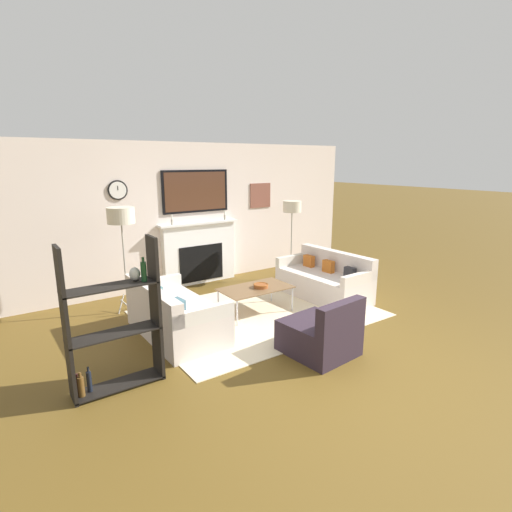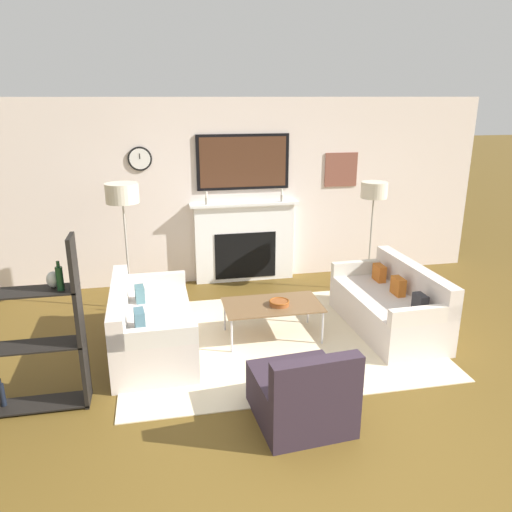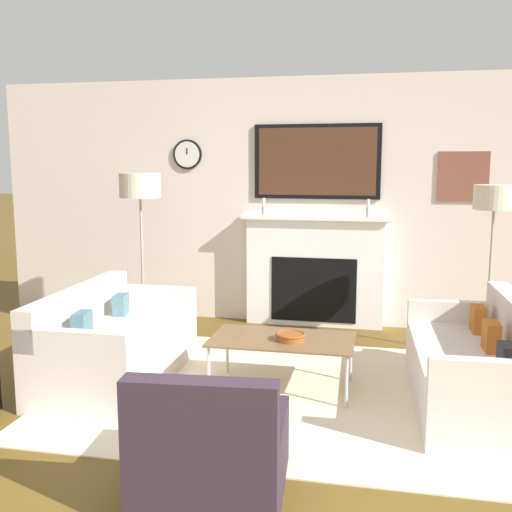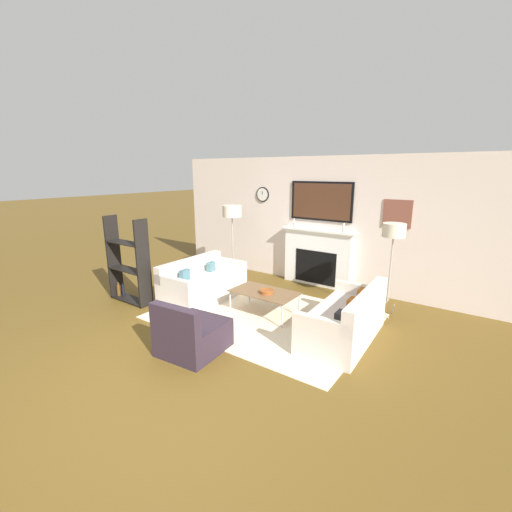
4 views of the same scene
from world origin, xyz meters
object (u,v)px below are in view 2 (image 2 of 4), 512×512
(couch_right, at_px, (391,306))
(floor_lamp_left, at_px, (122,195))
(armchair, at_px, (302,396))
(coffee_table, at_px, (272,306))
(shelf_unit, at_px, (26,334))
(couch_left, at_px, (150,327))
(floor_lamp_right, at_px, (374,192))
(decorative_bowl, at_px, (279,303))

(couch_right, relative_size, floor_lamp_left, 1.00)
(couch_right, height_order, armchair, couch_right)
(coffee_table, relative_size, floor_lamp_left, 0.66)
(coffee_table, height_order, floor_lamp_left, floor_lamp_left)
(coffee_table, relative_size, shelf_unit, 0.70)
(coffee_table, bearing_deg, armchair, -93.94)
(couch_left, relative_size, couch_right, 0.98)
(couch_left, height_order, floor_lamp_right, floor_lamp_right)
(couch_right, bearing_deg, decorative_bowl, 179.70)
(couch_right, bearing_deg, armchair, -135.32)
(coffee_table, relative_size, floor_lamp_right, 0.70)
(armchair, xyz_separation_m, floor_lamp_left, (-1.55, 2.80, 1.28))
(coffee_table, xyz_separation_m, decorative_bowl, (0.07, -0.04, 0.06))
(floor_lamp_left, xyz_separation_m, shelf_unit, (-0.76, -2.12, -0.79))
(couch_right, xyz_separation_m, floor_lamp_left, (-3.11, 1.25, 1.24))
(couch_right, distance_m, coffee_table, 1.46)
(decorative_bowl, bearing_deg, coffee_table, 149.41)
(armchair, height_order, decorative_bowl, armchair)
(couch_right, xyz_separation_m, armchair, (-1.57, -1.55, -0.04))
(couch_right, distance_m, armchair, 2.20)
(couch_right, xyz_separation_m, shelf_unit, (-3.88, -0.87, 0.45))
(decorative_bowl, height_order, floor_lamp_right, floor_lamp_right)
(floor_lamp_right, bearing_deg, couch_left, -158.08)
(couch_right, bearing_deg, shelf_unit, -167.30)
(couch_right, height_order, floor_lamp_left, floor_lamp_left)
(armchair, xyz_separation_m, coffee_table, (0.11, 1.60, 0.14))
(couch_right, relative_size, floor_lamp_right, 1.06)
(couch_left, bearing_deg, coffee_table, 2.16)
(decorative_bowl, bearing_deg, couch_left, -179.59)
(coffee_table, height_order, shelf_unit, shelf_unit)
(couch_right, relative_size, shelf_unit, 1.06)
(armchair, bearing_deg, decorative_bowl, 83.35)
(floor_lamp_left, bearing_deg, couch_right, -21.83)
(couch_right, height_order, decorative_bowl, couch_right)
(couch_right, relative_size, decorative_bowl, 7.23)
(decorative_bowl, bearing_deg, couch_right, -0.30)
(couch_left, bearing_deg, armchair, -50.18)
(armchair, height_order, coffee_table, armchair)
(couch_left, distance_m, shelf_unit, 1.42)
(couch_left, height_order, floor_lamp_left, floor_lamp_left)
(floor_lamp_right, distance_m, shelf_unit, 4.70)
(coffee_table, bearing_deg, shelf_unit, -159.13)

